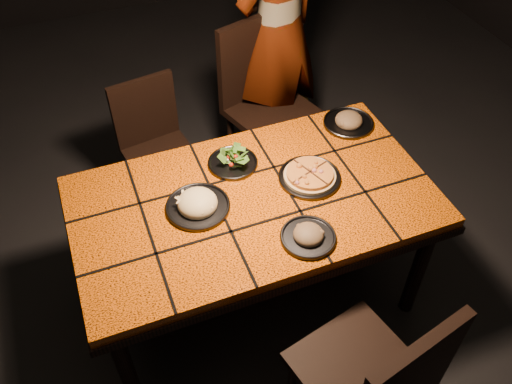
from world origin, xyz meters
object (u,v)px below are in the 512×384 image
object	(u,v)px
dining_table	(254,210)
plate_pasta	(198,204)
chair_near	(377,378)
chair_far_left	(154,140)
diner	(278,33)
chair_far_right	(263,94)
plate_pizza	(310,176)

from	to	relation	value
dining_table	plate_pasta	world-z (taller)	plate_pasta
chair_near	chair_far_left	world-z (taller)	chair_near
diner	plate_pasta	world-z (taller)	diner
dining_table	chair_far_left	size ratio (longest dim) A/B	1.96
chair_far_left	plate_pasta	size ratio (longest dim) A/B	2.93
chair_far_right	plate_pasta	xyz separation A→B (m)	(-0.67, -0.90, 0.19)
chair_near	chair_far_left	size ratio (longest dim) A/B	1.18
chair_far_right	diner	xyz separation A→B (m)	(0.15, 0.14, 0.30)
chair_far_left	chair_far_right	bearing A→B (deg)	-5.63
chair_near	chair_far_right	world-z (taller)	chair_far_right
dining_table	diner	distance (m)	1.23
chair_far_right	plate_pasta	distance (m)	1.13
dining_table	chair_far_left	world-z (taller)	chair_far_left
plate_pasta	plate_pizza	bearing A→B (deg)	-1.28
dining_table	chair_far_right	world-z (taller)	chair_far_right
dining_table	diner	xyz separation A→B (m)	(0.57, 1.07, 0.22)
chair_near	diner	world-z (taller)	diner
dining_table	chair_far_left	bearing A→B (deg)	107.02
dining_table	chair_near	world-z (taller)	chair_near
plate_pizza	plate_pasta	size ratio (longest dim) A/B	1.09
plate_pizza	plate_pasta	distance (m)	0.53
chair_far_left	diner	xyz separation A→B (m)	(0.84, 0.18, 0.41)
plate_pasta	chair_near	bearing A→B (deg)	-65.57
chair_far_right	diner	size ratio (longest dim) A/B	0.58
dining_table	chair_near	xyz separation A→B (m)	(0.16, -0.87, -0.11)
chair_near	chair_far_left	xyz separation A→B (m)	(-0.43, 1.75, -0.09)
chair_far_left	plate_pizza	distance (m)	1.07
chair_far_left	dining_table	bearing A→B (deg)	-81.91
chair_near	diner	size ratio (longest dim) A/B	0.55
chair_near	plate_pizza	world-z (taller)	chair_near
chair_near	chair_far_right	xyz separation A→B (m)	(0.26, 1.79, 0.03)
chair_near	plate_pizza	bearing A→B (deg)	-110.84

